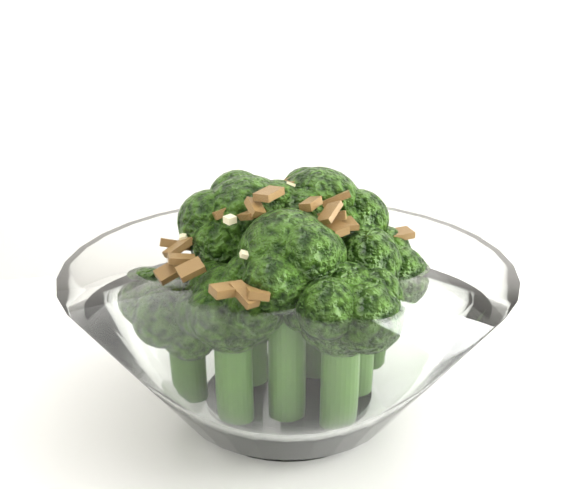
{
  "coord_description": "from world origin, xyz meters",
  "views": [
    {
      "loc": [
        -0.17,
        -0.23,
        0.98
      ],
      "look_at": [
        -0.18,
        0.13,
        0.84
      ],
      "focal_mm": 50.0,
      "sensor_mm": 36.0,
      "label": 1
    }
  ],
  "objects": [
    {
      "name": "broccoli_dish",
      "position": [
        -0.18,
        0.13,
        0.8
      ],
      "size": [
        0.22,
        0.22,
        0.13
      ],
      "color": "white",
      "rests_on": "table"
    }
  ]
}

